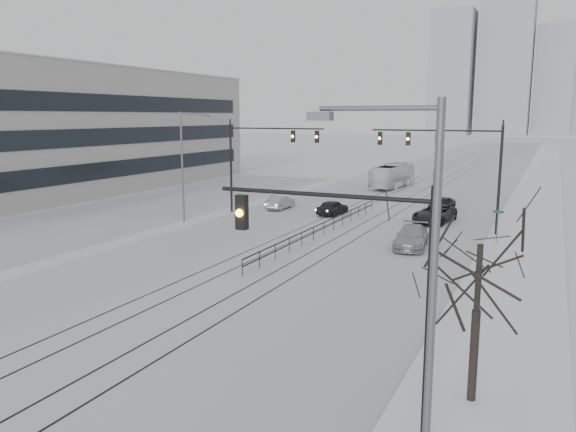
# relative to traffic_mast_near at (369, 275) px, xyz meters

# --- Properties ---
(road) EXTENTS (22.00, 260.00, 0.02)m
(road) POSITION_rel_traffic_mast_near_xyz_m (-10.79, 54.00, -4.55)
(road) COLOR silver
(road) RESTS_ON ground
(sidewalk_east) EXTENTS (5.00, 260.00, 0.16)m
(sidewalk_east) POSITION_rel_traffic_mast_near_xyz_m (2.71, 54.00, -4.48)
(sidewalk_east) COLOR white
(sidewalk_east) RESTS_ON ground
(curb) EXTENTS (0.10, 260.00, 0.12)m
(curb) POSITION_rel_traffic_mast_near_xyz_m (0.26, 54.00, -4.50)
(curb) COLOR gray
(curb) RESTS_ON ground
(parking_strip) EXTENTS (14.00, 60.00, 0.03)m
(parking_strip) POSITION_rel_traffic_mast_near_xyz_m (-30.79, 29.00, -4.55)
(parking_strip) COLOR silver
(parking_strip) RESTS_ON ground
(tram_rails) EXTENTS (5.30, 180.00, 0.01)m
(tram_rails) POSITION_rel_traffic_mast_near_xyz_m (-10.79, 34.00, -4.54)
(tram_rails) COLOR black
(tram_rails) RESTS_ON ground
(office_building) EXTENTS (20.20, 62.20, 14.11)m
(office_building) POSITION_rel_traffic_mast_near_xyz_m (-48.76, 29.00, 2.50)
(office_building) COLOR #ABA9A1
(office_building) RESTS_ON ground
(skyline) EXTENTS (96.00, 48.00, 72.00)m
(skyline) POSITION_rel_traffic_mast_near_xyz_m (-5.77, 267.63, 26.08)
(skyline) COLOR #969DA5
(skyline) RESTS_ON ground
(traffic_mast_near) EXTENTS (6.10, 0.37, 7.00)m
(traffic_mast_near) POSITION_rel_traffic_mast_near_xyz_m (0.00, 0.00, 0.00)
(traffic_mast_near) COLOR black
(traffic_mast_near) RESTS_ON ground
(traffic_mast_ne) EXTENTS (9.60, 0.37, 8.00)m
(traffic_mast_ne) POSITION_rel_traffic_mast_near_xyz_m (-2.64, 29.00, 1.20)
(traffic_mast_ne) COLOR black
(traffic_mast_ne) RESTS_ON ground
(traffic_mast_nw) EXTENTS (9.10, 0.37, 8.00)m
(traffic_mast_nw) POSITION_rel_traffic_mast_near_xyz_m (-19.31, 30.00, 1.01)
(traffic_mast_nw) COLOR black
(traffic_mast_nw) RESTS_ON ground
(street_light_east) EXTENTS (2.73, 0.25, 9.00)m
(street_light_east) POSITION_rel_traffic_mast_near_xyz_m (1.91, -3.00, 0.65)
(street_light_east) COLOR #595B60
(street_light_east) RESTS_ON ground
(street_light_west) EXTENTS (2.73, 0.25, 9.00)m
(street_light_west) POSITION_rel_traffic_mast_near_xyz_m (-22.99, 24.00, 0.65)
(street_light_west) COLOR #595B60
(street_light_west) RESTS_ON ground
(bare_tree) EXTENTS (4.40, 4.40, 6.10)m
(bare_tree) POSITION_rel_traffic_mast_near_xyz_m (2.41, 3.00, -0.07)
(bare_tree) COLOR black
(bare_tree) RESTS_ON ground
(median_fence) EXTENTS (0.06, 24.00, 1.00)m
(median_fence) POSITION_rel_traffic_mast_near_xyz_m (-10.79, 24.00, -4.04)
(median_fence) COLOR black
(median_fence) RESTS_ON ground
(street_sign) EXTENTS (0.70, 0.06, 2.40)m
(street_sign) POSITION_rel_traffic_mast_near_xyz_m (1.01, 26.00, -2.96)
(street_sign) COLOR #595B60
(street_sign) RESTS_ON ground
(sedan_sb_inner) EXTENTS (1.99, 4.05, 1.33)m
(sedan_sb_inner) POSITION_rel_traffic_mast_near_xyz_m (-13.30, 32.34, -3.90)
(sedan_sb_inner) COLOR black
(sedan_sb_inner) RESTS_ON ground
(sedan_sb_outer) EXTENTS (1.43, 3.93, 1.29)m
(sedan_sb_outer) POSITION_rel_traffic_mast_near_xyz_m (-18.85, 33.13, -3.92)
(sedan_sb_outer) COLOR gray
(sedan_sb_outer) RESTS_ON ground
(sedan_nb_front) EXTENTS (3.13, 5.54, 1.46)m
(sedan_nb_front) POSITION_rel_traffic_mast_near_xyz_m (-4.41, 32.54, -3.83)
(sedan_nb_front) COLOR black
(sedan_nb_front) RESTS_ON ground
(sedan_nb_right) EXTENTS (2.54, 5.12, 1.43)m
(sedan_nb_right) POSITION_rel_traffic_mast_near_xyz_m (-4.05, 22.79, -3.85)
(sedan_nb_right) COLOR #9FA0A6
(sedan_nb_right) RESTS_ON ground
(sedan_nb_far) EXTENTS (2.10, 3.86, 1.25)m
(sedan_nb_far) POSITION_rel_traffic_mast_near_xyz_m (-4.88, 38.95, -3.94)
(sedan_nb_far) COLOR black
(sedan_nb_far) RESTS_ON ground
(box_truck) EXTENTS (3.08, 10.44, 2.87)m
(box_truck) POSITION_rel_traffic_mast_near_xyz_m (-13.62, 53.64, -3.13)
(box_truck) COLOR white
(box_truck) RESTS_ON ground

